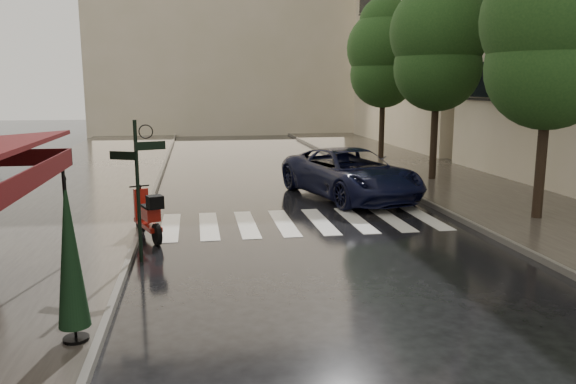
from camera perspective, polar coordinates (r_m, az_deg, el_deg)
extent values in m
plane|color=black|center=(9.97, -9.17, -11.80)|extent=(120.00, 120.00, 0.00)
cube|color=#38332D|center=(22.02, -21.18, 0.17)|extent=(6.00, 60.00, 0.12)
cube|color=#38332D|center=(23.84, 16.05, 1.23)|extent=(5.50, 60.00, 0.12)
cube|color=#595651|center=(21.60, -13.25, 0.46)|extent=(0.12, 60.00, 0.16)
cube|color=#595651|center=(22.78, 9.68, 1.11)|extent=(0.12, 60.00, 0.16)
cube|color=silver|center=(15.70, -11.88, -3.51)|extent=(0.50, 3.20, 0.01)
cube|color=silver|center=(15.69, -8.04, -3.40)|extent=(0.50, 3.20, 0.01)
cube|color=silver|center=(15.74, -4.22, -3.27)|extent=(0.50, 3.20, 0.01)
cube|color=silver|center=(15.87, -0.43, -3.13)|extent=(0.50, 3.20, 0.01)
cube|color=silver|center=(16.06, 3.27, -2.98)|extent=(0.50, 3.20, 0.01)
cube|color=silver|center=(16.32, 6.88, -2.82)|extent=(0.50, 3.20, 0.01)
cube|color=silver|center=(16.64, 10.35, -2.66)|extent=(0.50, 3.20, 0.01)
cube|color=silver|center=(17.02, 13.69, -2.49)|extent=(0.50, 3.20, 0.01)
cube|color=#42090B|center=(9.21, -25.47, 0.65)|extent=(0.04, 7.00, 0.35)
cylinder|color=black|center=(12.52, -21.65, -1.58)|extent=(0.07, 0.07, 2.35)
cylinder|color=black|center=(12.49, -14.99, -0.02)|extent=(0.08, 0.08, 3.10)
cube|color=black|center=(12.32, -13.82, 4.59)|extent=(0.62, 0.26, 0.18)
cube|color=black|center=(12.40, -16.45, 3.57)|extent=(0.56, 0.29, 0.18)
cube|color=#C2B694|center=(39.26, 16.30, 18.22)|extent=(8.00, 16.00, 18.50)
cube|color=#C2B694|center=(47.73, -6.09, 18.05)|extent=(22.00, 6.00, 20.00)
cylinder|color=black|center=(17.20, 24.45, 4.57)|extent=(0.28, 0.28, 4.26)
sphere|color=#173714|center=(17.14, 24.98, 11.39)|extent=(3.40, 3.40, 3.40)
sphere|color=#173714|center=(17.23, 25.33, 15.68)|extent=(3.80, 3.80, 3.80)
cylinder|color=black|center=(23.28, 14.67, 6.78)|extent=(0.28, 0.28, 4.48)
sphere|color=#173714|center=(23.25, 14.92, 12.10)|extent=(3.40, 3.40, 3.40)
sphere|color=#173714|center=(23.33, 15.08, 15.44)|extent=(3.80, 3.80, 3.80)
cylinder|color=black|center=(29.87, 9.54, 7.64)|extent=(0.28, 0.28, 4.37)
sphere|color=#173714|center=(29.84, 9.66, 11.69)|extent=(3.40, 3.40, 3.40)
sphere|color=#173714|center=(29.90, 9.74, 14.23)|extent=(3.80, 3.80, 3.80)
sphere|color=#173714|center=(30.00, 9.82, 16.60)|extent=(2.60, 2.60, 2.60)
cylinder|color=black|center=(13.98, -13.18, -4.21)|extent=(0.30, 0.54, 0.54)
cylinder|color=black|center=(15.28, -14.76, -3.02)|extent=(0.30, 0.54, 0.54)
cube|color=maroon|center=(14.63, -14.06, -3.23)|extent=(0.81, 1.47, 0.11)
cube|color=maroon|center=(14.30, -13.80, -2.16)|extent=(0.53, 0.69, 0.31)
cube|color=maroon|center=(15.01, -14.68, -1.25)|extent=(0.38, 0.25, 0.84)
cylinder|color=black|center=(15.03, -14.88, 0.58)|extent=(0.49, 0.22, 0.04)
cube|color=black|center=(13.83, -13.36, -1.00)|extent=(0.45, 0.44, 0.31)
imported|color=black|center=(19.48, 6.33, 1.90)|extent=(4.31, 6.62, 1.69)
cylinder|color=black|center=(9.06, -20.72, -13.75)|extent=(0.37, 0.37, 0.05)
cylinder|color=black|center=(8.65, -21.24, -6.50)|extent=(0.04, 0.04, 2.34)
cone|color=black|center=(8.62, -21.29, -5.76)|extent=(0.46, 0.46, 2.22)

